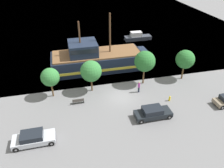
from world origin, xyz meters
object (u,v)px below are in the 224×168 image
pirate_ship (96,59)px  pedestrian_walking_near (139,87)px  parked_car_curb_front (153,113)px  moored_boat_dockside (137,37)px  fire_hydrant (170,98)px  parked_car_curb_rear (33,138)px  bench_promenade_east (78,101)px

pirate_ship → pedestrian_walking_near: pirate_ship is taller
parked_car_curb_front → pedestrian_walking_near: bearing=88.1°
moored_boat_dockside → pedestrian_walking_near: size_ratio=3.44×
fire_hydrant → parked_car_curb_rear: bearing=-168.4°
parked_car_curb_front → parked_car_curb_rear: bearing=-176.1°
moored_boat_dockside → fire_hydrant: bearing=-98.1°
pirate_ship → bench_promenade_east: pirate_ship is taller
parked_car_curb_rear → pedestrian_walking_near: bearing=25.0°
pirate_ship → moored_boat_dockside: 16.71m
parked_car_curb_front → bench_promenade_east: size_ratio=2.95×
bench_promenade_east → moored_boat_dockside: bearing=53.2°
fire_hydrant → bench_promenade_east: bench_promenade_east is taller
moored_boat_dockside → parked_car_curb_front: moored_boat_dockside is taller
parked_car_curb_rear → pirate_ship: bearing=58.3°
moored_boat_dockside → fire_hydrant: moored_boat_dockside is taller
moored_boat_dockside → fire_hydrant: 24.09m
bench_promenade_east → pedestrian_walking_near: bearing=4.7°
moored_boat_dockside → bench_promenade_east: (-16.07, -21.50, -0.28)m
moored_boat_dockside → parked_car_curb_rear: (-21.62, -27.59, 0.00)m
pirate_ship → parked_car_curb_rear: (-9.80, -15.84, -1.17)m
bench_promenade_east → fire_hydrant: bearing=-10.5°
pirate_ship → bench_promenade_east: bearing=-113.6°
parked_car_curb_front → parked_car_curb_rear: size_ratio=1.02×
fire_hydrant → pirate_ship: bearing=124.8°
parked_car_curb_rear → fire_hydrant: bearing=11.6°
pedestrian_walking_near → fire_hydrant: bearing=-41.3°
pirate_ship → parked_car_curb_rear: bearing=-121.7°
parked_car_curb_front → fire_hydrant: (3.73, 2.76, -0.33)m
pirate_ship → parked_car_curb_front: (4.68, -14.85, -1.15)m
pirate_ship → bench_promenade_east: (-4.25, -9.75, -1.45)m
moored_boat_dockside → pedestrian_walking_near: (-6.94, -20.75, 0.21)m
parked_car_curb_front → bench_promenade_east: parked_car_curb_front is taller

